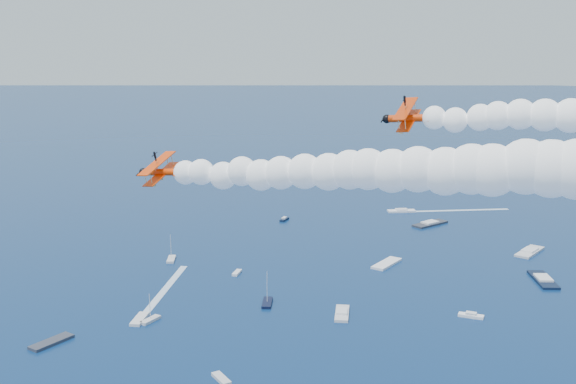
% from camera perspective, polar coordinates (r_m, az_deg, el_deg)
% --- Properties ---
extents(biplane_lead, '(8.02, 9.48, 7.14)m').
position_cam_1_polar(biplane_lead, '(91.39, 9.77, 5.83)').
color(biplane_lead, red).
extents(biplane_trail, '(7.35, 8.68, 6.47)m').
position_cam_1_polar(biplane_trail, '(88.93, -9.99, 1.58)').
color(biplane_trail, '#F73B05').
extents(smoke_trail_trail, '(70.39, 21.15, 12.54)m').
position_cam_1_polar(smoke_trail_trail, '(76.30, 12.34, 1.72)').
color(smoke_trail_trail, white).
extents(spectator_boats, '(222.64, 164.47, 0.70)m').
position_cam_1_polar(spectator_boats, '(197.48, 14.25, -7.87)').
color(spectator_boats, silver).
rests_on(spectator_boats, ground).
extents(boat_wakes, '(169.91, 156.01, 0.04)m').
position_cam_1_polar(boat_wakes, '(206.72, 12.44, -6.95)').
color(boat_wakes, white).
rests_on(boat_wakes, ground).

